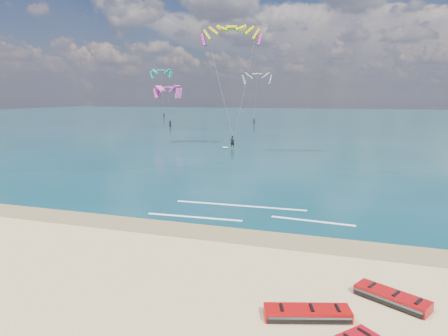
% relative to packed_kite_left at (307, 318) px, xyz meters
% --- Properties ---
extents(ground, '(320.00, 320.00, 0.00)m').
position_rel_packed_kite_left_xyz_m(ground, '(-5.99, 43.55, 0.00)').
color(ground, tan).
rests_on(ground, ground).
extents(wet_sand_strip, '(320.00, 2.40, 0.01)m').
position_rel_packed_kite_left_xyz_m(wet_sand_strip, '(-5.99, 6.55, 0.00)').
color(wet_sand_strip, olive).
rests_on(wet_sand_strip, ground).
extents(sea, '(320.00, 200.00, 0.04)m').
position_rel_packed_kite_left_xyz_m(sea, '(-5.99, 107.55, 0.02)').
color(sea, '#0A383A').
rests_on(sea, ground).
extents(packed_kite_left, '(3.04, 1.84, 0.39)m').
position_rel_packed_kite_left_xyz_m(packed_kite_left, '(0.00, 0.00, 0.00)').
color(packed_kite_left, '#AA0909').
rests_on(packed_kite_left, ground).
extents(packed_kite_mid, '(2.80, 2.19, 0.40)m').
position_rel_packed_kite_left_xyz_m(packed_kite_mid, '(2.59, 1.82, 0.00)').
color(packed_kite_mid, '#A00B0C').
rests_on(packed_kite_mid, ground).
extents(kitesurfer_main, '(7.20, 5.99, 15.95)m').
position_rel_packed_kite_left_xyz_m(kitesurfer_main, '(-13.23, 36.28, 8.47)').
color(kitesurfer_main, gold).
rests_on(kitesurfer_main, sea).
extents(shoreline_foam, '(11.55, 3.64, 0.01)m').
position_rel_packed_kite_left_xyz_m(shoreline_foam, '(-4.80, 10.27, 0.04)').
color(shoreline_foam, white).
rests_on(shoreline_foam, ground).
extents(distant_kites, '(91.54, 34.41, 14.07)m').
position_rel_packed_kite_left_xyz_m(distant_kites, '(-20.04, 79.48, 5.79)').
color(distant_kites, teal).
rests_on(distant_kites, ground).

